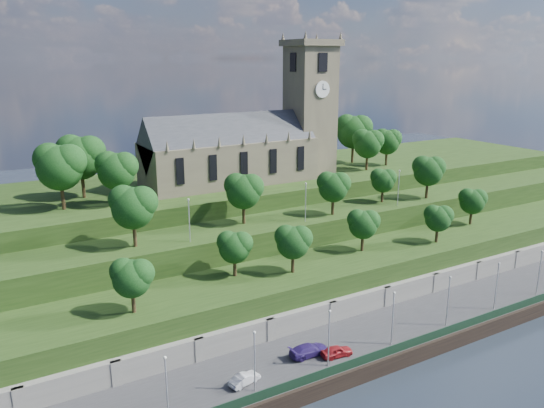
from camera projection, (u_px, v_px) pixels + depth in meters
ground at (415, 363)px, 67.97m from camera, size 320.00×320.00×0.00m
promenade at (384, 335)px, 72.72m from camera, size 160.00×12.00×2.00m
quay_wall at (416, 355)px, 67.64m from camera, size 160.00×0.50×2.20m
fence at (413, 342)px, 67.79m from camera, size 160.00×0.10×1.20m
retaining_wall at (357, 308)px, 77.32m from camera, size 160.00×2.10×5.00m
embankment_lower at (333, 284)px, 81.96m from camera, size 160.00×12.00×8.00m
embankment_upper at (295, 250)px, 90.62m from camera, size 160.00×10.00×12.00m
hilltop at (240, 212)px, 107.77m from camera, size 160.00×32.00×15.00m
church at (252, 141)px, 100.81m from camera, size 38.60×12.35×27.60m
trees_lower at (334, 231)px, 79.65m from camera, size 69.10×8.60×7.08m
trees_upper at (296, 186)px, 86.60m from camera, size 61.96×8.51×8.89m
trees_hilltop at (230, 148)px, 97.94m from camera, size 74.30×16.58×10.86m
lamp_posts_promenade at (393, 314)px, 67.44m from camera, size 60.36×0.36×7.36m
lamp_posts_upper at (306, 199)px, 85.51m from camera, size 40.36×0.36×6.51m
car_left at (337, 351)px, 65.59m from camera, size 4.22×2.15×1.38m
car_middle at (245, 379)px, 60.00m from camera, size 4.06×2.22×1.27m
car_right at (309, 350)px, 65.76m from camera, size 5.23×2.28×1.50m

